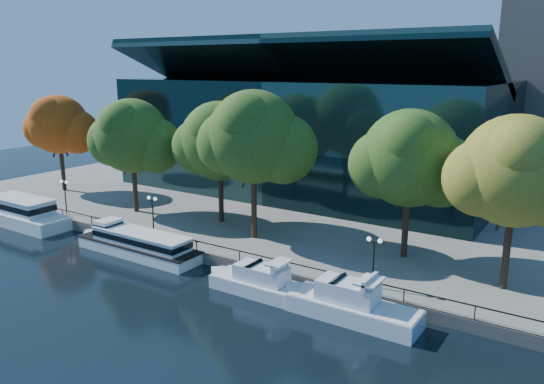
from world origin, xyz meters
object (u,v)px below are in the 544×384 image
Objects in this scene: large_vessel at (19,212)px; cruiser_near at (262,283)px; tree_2 at (221,143)px; tour_boat at (135,242)px; tree_0 at (59,126)px; cruiser_far at (347,303)px; tree_1 at (133,138)px; tree_3 at (255,139)px; lamp_1 at (152,207)px; tree_4 at (411,161)px; lamp_0 at (65,189)px; tree_5 at (517,174)px; lamp_2 at (374,251)px.

cruiser_near is (34.31, -0.61, -0.47)m from large_vessel.
tour_boat is at bearing -102.64° from tree_2.
cruiser_near is at bearing -15.71° from tree_0.
cruiser_far is (7.46, 0.02, 0.16)m from cruiser_near.
tree_1 is 17.39m from tree_3.
lamp_1 is at bearing 170.31° from cruiser_far.
tree_4 reaches higher than lamp_0.
tree_3 reaches higher than lamp_1.
cruiser_near is 0.99× the size of cruiser_far.
tree_0 is 57.52m from tree_5.
lamp_0 is (-17.20, -7.44, -5.83)m from tree_2.
large_vessel is 1.38× the size of cruiser_far.
lamp_1 is (24.82, -7.47, -5.95)m from tree_0.
tour_boat is 1.03× the size of tree_3.
tree_1 is at bearing -168.86° from tree_2.
cruiser_near is 43.55m from tree_0.
lamp_1 is at bearing 102.05° from tour_boat.
large_vessel is at bearing -152.74° from tree_2.
tree_2 is 22.89m from lamp_2.
cruiser_near is 19.59m from tree_2.
tree_0 reaches higher than lamp_1.
cruiser_near is at bearing -7.62° from lamp_0.
tree_1 is at bearing 41.03° from large_vessel.
tree_1 is at bearing 159.06° from cruiser_near.
tree_0 is 48.60m from tree_4.
lamp_1 is 1.00× the size of lamp_2.
tree_1 reaches higher than lamp_0.
tree_3 is 23.44m from tree_5.
tree_2 reaches higher than cruiser_far.
tree_0 is at bearing 172.39° from tree_1.
tour_boat is at bearing -22.58° from tree_0.
lamp_0 is at bearing -168.36° from tree_4.
cruiser_far is 2.69× the size of lamp_0.
tree_4 reaches higher than tour_boat.
lamp_2 is at bearing -19.64° from tree_2.
lamp_0 is at bearing 41.19° from large_vessel.
lamp_2 is (0.10, -7.82, -5.88)m from tree_4.
tree_3 reaches higher than tree_0.
lamp_0 is (-14.83, 3.12, 2.76)m from tour_boat.
tree_4 is at bearing 164.07° from tree_5.
tree_4 is (20.74, 0.38, 0.05)m from tree_2.
tree_5 is at bearing 0.06° from tree_1.
tree_5 is (8.88, -2.53, 0.26)m from tree_4.
tree_4 is 9.24m from tree_5.
tree_5 is at bearing 14.72° from tour_boat.
large_vessel is 18.78m from tour_boat.
tree_0 is 3.24× the size of lamp_0.
tour_boat is at bearing 177.73° from cruiser_far.
lamp_0 reaches higher than tour_boat.
tree_2 is 6.78m from tree_3.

